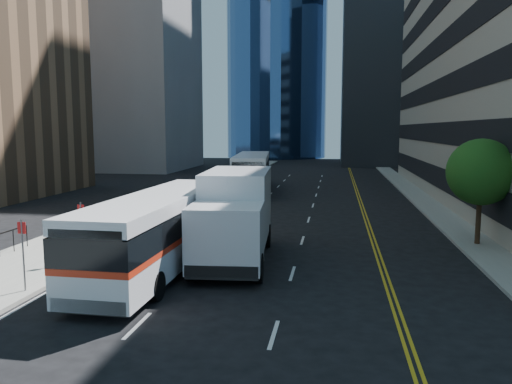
# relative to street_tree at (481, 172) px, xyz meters

# --- Properties ---
(ground) EXTENTS (160.00, 160.00, 0.00)m
(ground) POSITION_rel_street_tree_xyz_m (-9.00, -8.00, -3.64)
(ground) COLOR black
(ground) RESTS_ON ground
(sidewalk_west) EXTENTS (5.00, 90.00, 0.15)m
(sidewalk_west) POSITION_rel_street_tree_xyz_m (-19.50, 17.00, -3.57)
(sidewalk_west) COLOR gray
(sidewalk_west) RESTS_ON ground
(sidewalk_east) EXTENTS (2.00, 90.00, 0.15)m
(sidewalk_east) POSITION_rel_street_tree_xyz_m (-0.00, 17.00, -3.57)
(sidewalk_east) COLOR gray
(sidewalk_east) RESTS_ON ground
(midrise_west) EXTENTS (18.00, 18.00, 35.00)m
(midrise_west) POSITION_rel_street_tree_xyz_m (-37.00, 44.00, 13.86)
(midrise_west) COLOR gray
(midrise_west) RESTS_ON ground
(street_tree) EXTENTS (3.20, 3.20, 5.10)m
(street_tree) POSITION_rel_street_tree_xyz_m (0.00, 0.00, 0.00)
(street_tree) COLOR #332114
(street_tree) RESTS_ON sidewalk_east
(bus_front) EXTENTS (2.79, 11.99, 3.08)m
(bus_front) POSITION_rel_street_tree_xyz_m (-13.82, -6.27, -1.96)
(bus_front) COLOR white
(bus_front) RESTS_ON ground
(bus_rear) EXTENTS (4.30, 13.39, 3.39)m
(bus_rear) POSITION_rel_street_tree_xyz_m (-14.48, 20.07, -1.79)
(bus_rear) COLOR white
(bus_rear) RESTS_ON ground
(box_truck) EXTENTS (3.39, 8.22, 3.84)m
(box_truck) POSITION_rel_street_tree_xyz_m (-11.15, -4.35, -1.62)
(box_truck) COLOR silver
(box_truck) RESTS_ON ground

